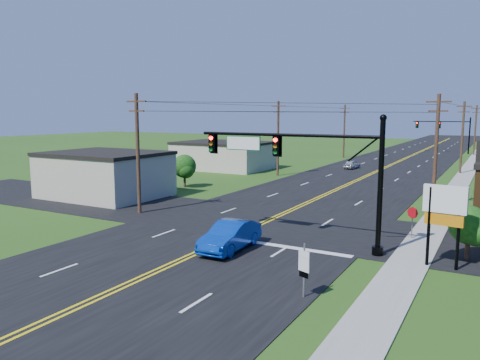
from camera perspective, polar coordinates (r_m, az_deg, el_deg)
The scene contains 21 objects.
ground at distance 23.13m, azimuth -10.78°, elevation -11.00°, with size 260.00×260.00×0.00m, color #284B15.
road_main at distance 68.55m, azimuth 17.16°, elevation 1.47°, with size 16.00×220.00×0.04m, color black.
road_cross at distance 32.84m, azimuth 2.85°, elevation -5.10°, with size 70.00×10.00×0.04m, color black.
sidewalk at distance 57.25m, azimuth 25.32°, elevation -0.18°, with size 2.00×160.00×0.08m, color gray.
signal_mast_main at distance 26.68m, azimuth 7.44°, elevation 2.09°, with size 11.30×0.60×7.48m.
signal_mast_far at distance 97.18m, azimuth 23.64°, elevation 5.69°, with size 10.98×0.60×7.48m.
cream_bldg_near at distance 44.07m, azimuth -16.10°, elevation 0.67°, with size 10.20×8.20×4.10m.
cream_bldg_far at distance 64.19m, azimuth -1.98°, elevation 3.05°, with size 12.20×9.20×3.70m.
utility_pole_left_a at distance 35.77m, azimuth -12.35°, elevation 3.44°, with size 1.80×0.28×9.00m.
utility_pole_left_b at distance 56.89m, azimuth 4.65°, elevation 5.27°, with size 1.80×0.28×9.00m.
utility_pole_left_c at distance 82.18m, azimuth 12.59°, elevation 5.97°, with size 1.80×0.28×9.00m.
utility_pole_right_a at distance 38.99m, azimuth 22.77°, elevation 3.37°, with size 1.80×0.28×9.00m.
utility_pole_right_b at distance 64.85m, azimuth 25.47°, elevation 4.86°, with size 1.80×0.28×9.00m.
utility_pole_right_c at distance 94.78m, azimuth 26.76°, elevation 5.56°, with size 1.80×0.28×9.00m.
shrub_corner at distance 26.77m, azimuth 26.11°, elevation -4.96°, with size 2.00×2.00×2.86m.
tree_left at distance 48.14m, azimuth -6.79°, elevation 1.67°, with size 2.40×2.40×3.37m.
blue_car at distance 26.02m, azimuth -1.21°, elevation -6.89°, with size 1.66×4.75×1.57m, color #0735AA.
distant_car at distance 65.75m, azimuth 13.48°, elevation 1.84°, with size 1.38×3.43×1.17m, color #BCBDC1.
route_sign at distance 19.53m, azimuth 7.80°, elevation -10.38°, with size 0.55×0.24×2.31m.
stop_sign at distance 29.87m, azimuth 20.28°, elevation -4.14°, with size 0.67×0.31×2.00m.
pylon_sign at distance 24.56m, azimuth 23.69°, elevation -3.18°, with size 2.02×0.51×4.11m.
Camera 1 is at (14.20, -16.64, 7.52)m, focal length 35.00 mm.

